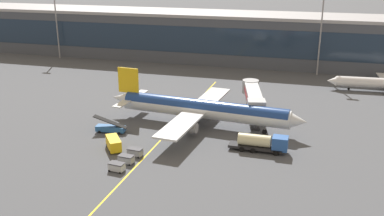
{
  "coord_description": "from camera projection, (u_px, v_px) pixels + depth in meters",
  "views": [
    {
      "loc": [
        25.47,
        -78.6,
        33.89
      ],
      "look_at": [
        2.01,
        4.61,
        4.5
      ],
      "focal_mm": 41.25,
      "sensor_mm": 36.0,
      "label": 1
    }
  ],
  "objects": [
    {
      "name": "baggage_cart_1",
      "position": [
        126.0,
        159.0,
        76.67
      ],
      "size": [
        2.8,
        1.86,
        1.48
      ],
      "color": "gray",
      "rests_on": "ground_plane"
    },
    {
      "name": "fuel_tanker",
      "position": [
        262.0,
        143.0,
        81.08
      ],
      "size": [
        10.82,
        2.78,
        3.25
      ],
      "color": "#232326",
      "rests_on": "ground_plane"
    },
    {
      "name": "ground_plane",
      "position": [
        176.0,
        135.0,
        89.07
      ],
      "size": [
        700.0,
        700.0,
        0.0
      ],
      "primitive_type": "plane",
      "color": "#47494F"
    },
    {
      "name": "belt_loader",
      "position": [
        111.0,
        128.0,
        90.24
      ],
      "size": [
        6.99,
        2.44,
        3.49
      ],
      "color": "#285B9E",
      "rests_on": "ground_plane"
    },
    {
      "name": "baggage_cart_2",
      "position": [
        135.0,
        152.0,
        79.49
      ],
      "size": [
        2.8,
        1.86,
        1.48
      ],
      "color": "gray",
      "rests_on": "ground_plane"
    },
    {
      "name": "apron_light_mast_1",
      "position": [
        321.0,
        24.0,
        130.3
      ],
      "size": [
        2.8,
        0.5,
        26.69
      ],
      "color": "gray",
      "rests_on": "ground_plane"
    },
    {
      "name": "jet_bridge",
      "position": [
        253.0,
        96.0,
        98.41
      ],
      "size": [
        7.5,
        18.78,
        6.5
      ],
      "color": "#B2B7BC",
      "rests_on": "ground_plane"
    },
    {
      "name": "apron_lead_in_line",
      "position": [
        170.0,
        131.0,
        91.43
      ],
      "size": [
        1.76,
        79.99,
        0.01
      ],
      "primitive_type": "cube",
      "rotation": [
        0.0,
        0.0,
        -0.02
      ],
      "color": "yellow",
      "rests_on": "ground_plane"
    },
    {
      "name": "baggage_cart_0",
      "position": [
        117.0,
        167.0,
        73.86
      ],
      "size": [
        2.8,
        1.86,
        1.48
      ],
      "color": "#B2B7BC",
      "rests_on": "ground_plane"
    },
    {
      "name": "apron_light_mast_0",
      "position": [
        56.0,
        19.0,
        153.71
      ],
      "size": [
        2.8,
        0.5,
        23.52
      ],
      "color": "gray",
      "rests_on": "ground_plane"
    },
    {
      "name": "crew_van",
      "position": [
        114.0,
        143.0,
        81.93
      ],
      "size": [
        4.65,
        5.28,
        2.3
      ],
      "color": "yellow",
      "rests_on": "ground_plane"
    },
    {
      "name": "main_airliner",
      "position": [
        202.0,
        109.0,
        92.93
      ],
      "size": [
        43.51,
        34.65,
        11.17
      ],
      "color": "silver",
      "rests_on": "ground_plane"
    },
    {
      "name": "terminal_building",
      "position": [
        201.0,
        36.0,
        153.76
      ],
      "size": [
        181.78,
        20.35,
        16.49
      ],
      "color": "#424751",
      "rests_on": "ground_plane"
    }
  ]
}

